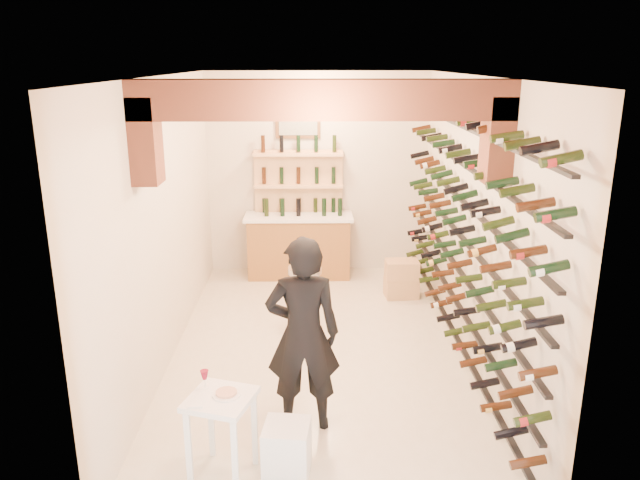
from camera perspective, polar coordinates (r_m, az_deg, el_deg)
The scene contains 11 objects.
ground at distance 7.48m, azimuth 0.04°, elevation -10.25°, with size 6.00×6.00×0.00m, color beige.
room_shell at distance 6.52m, azimuth 0.08°, elevation 6.62°, with size 3.52×6.02×3.21m.
wine_rack at distance 7.12m, azimuth 12.46°, elevation 1.28°, with size 0.32×5.70×2.56m.
back_counter at distance 9.75m, azimuth -1.98°, elevation -0.39°, with size 1.70×0.62×1.29m.
back_shelving at distance 9.82m, azimuth -1.99°, elevation 3.57°, with size 1.40×0.31×2.73m.
tasting_table at distance 5.27m, azimuth -9.23°, elevation -15.43°, with size 0.64×0.64×0.89m.
white_stool at distance 5.41m, azimuth -3.12°, elevation -18.99°, with size 0.38×0.38×0.47m, color white.
person at distance 5.68m, azimuth -1.60°, elevation -8.81°, with size 0.69×0.45×1.89m, color black.
chrome_barstool at distance 7.78m, azimuth -1.41°, elevation -5.10°, with size 0.45×0.45×0.87m.
crate_lower at distance 9.09m, azimuth 7.58°, elevation -4.43°, with size 0.47×0.33×0.28m, color tan.
crate_upper at distance 8.99m, azimuth 7.65°, elevation -2.77°, with size 0.47×0.33×0.28m, color tan.
Camera 1 is at (-0.11, -6.68, 3.38)m, focal length 34.30 mm.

